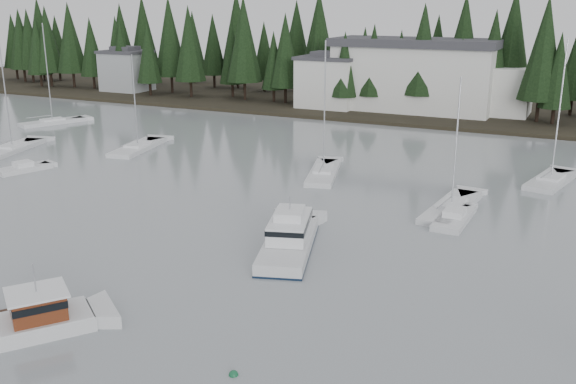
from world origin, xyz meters
name	(u,v)px	position (x,y,z in m)	size (l,w,h in m)	color
far_shore_land	(463,102)	(0.00, 97.00, 0.00)	(240.00, 54.00, 1.00)	black
conifer_treeline	(450,112)	(0.00, 86.00, 0.00)	(200.00, 22.00, 20.00)	black
house_west	(328,81)	(-18.00, 79.00, 4.65)	(9.54, 7.42, 8.75)	silver
house_far_west	(127,70)	(-60.00, 81.00, 4.40)	(8.48, 7.42, 8.25)	#999EA0
harbor_inn	(428,76)	(-2.96, 82.34, 5.78)	(29.50, 11.50, 10.90)	silver
lobster_boat_brown	(12,327)	(-5.16, 4.41, 0.50)	(7.64, 8.89, 4.38)	silver
cabin_cruiser_center	(289,240)	(2.51, 21.67, 0.66)	(6.06, 10.69, 4.38)	silver
sailboat_0	(53,123)	(-48.79, 50.64, 0.09)	(5.75, 9.42, 14.49)	silver
sailboat_2	(13,150)	(-40.18, 35.77, 0.06)	(5.37, 10.19, 12.79)	silver
sailboat_3	(451,210)	(10.93, 35.43, 0.06)	(3.49, 10.17, 11.59)	silver
sailboat_6	(323,174)	(-3.06, 41.32, 0.07)	(5.20, 10.23, 13.76)	silver
sailboat_7	(551,182)	(17.77, 48.09, 0.08)	(4.54, 8.95, 14.02)	silver
sailboat_8	(138,149)	(-27.29, 42.62, 0.05)	(4.83, 10.30, 11.54)	silver
runabout_0	(24,170)	(-31.47, 29.41, 0.13)	(3.76, 5.74, 1.42)	silver
runabout_1	(454,220)	(11.73, 32.75, 0.13)	(2.35, 6.63, 1.42)	silver
mooring_buoy_green	(234,375)	(7.04, 6.21, 0.00)	(0.46, 0.46, 0.46)	#145933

